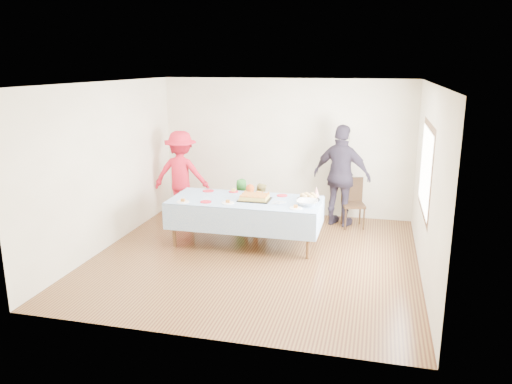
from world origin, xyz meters
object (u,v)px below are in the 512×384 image
party_table (246,203)px  birthday_cake (255,197)px  adult_left (181,175)px  dining_chair (353,200)px

party_table → birthday_cake: 0.18m
birthday_cake → adult_left: bearing=146.0°
party_table → dining_chair: bearing=40.0°
birthday_cake → party_table: bearing=-178.7°
party_table → adult_left: (-1.63, 1.21, 0.13)m
party_table → adult_left: size_ratio=1.46×
dining_chair → party_table: bearing=-154.4°
party_table → birthday_cake: bearing=1.3°
dining_chair → adult_left: adult_left is taller
birthday_cake → dining_chair: bearing=42.7°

